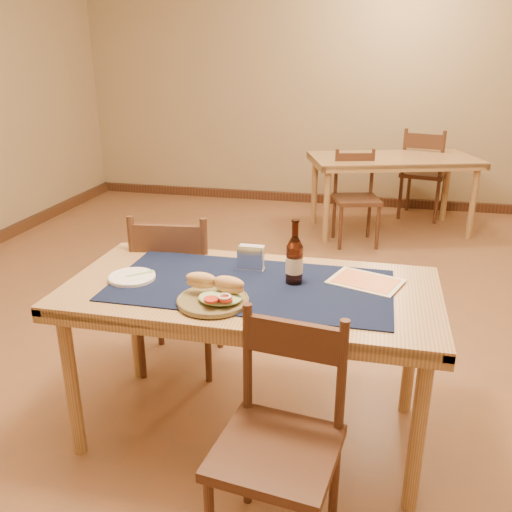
% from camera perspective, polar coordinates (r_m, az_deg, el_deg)
% --- Properties ---
extents(room, '(6.04, 7.04, 2.84)m').
position_cam_1_polar(room, '(2.94, 3.15, 14.88)').
color(room, brown).
rests_on(room, ground).
extents(main_table, '(1.60, 0.80, 0.75)m').
position_cam_1_polar(main_table, '(2.37, -0.54, -4.96)').
color(main_table, tan).
rests_on(main_table, ground).
extents(placemat, '(1.20, 0.60, 0.01)m').
position_cam_1_polar(placemat, '(2.34, -0.55, -3.07)').
color(placemat, black).
rests_on(placemat, main_table).
extents(baseboard, '(6.00, 7.00, 0.10)m').
position_cam_1_polar(baseboard, '(3.35, 2.70, -8.73)').
color(baseboard, '#472B19').
rests_on(baseboard, ground).
extents(back_table, '(1.73, 1.22, 0.75)m').
position_cam_1_polar(back_table, '(5.51, 14.22, 9.25)').
color(back_table, tan).
rests_on(back_table, ground).
extents(chair_main_far, '(0.48, 0.48, 0.93)m').
position_cam_1_polar(chair_main_far, '(2.99, -8.21, -3.38)').
color(chair_main_far, '#472B19').
rests_on(chair_main_far, ground).
extents(chair_main_near, '(0.45, 0.45, 0.87)m').
position_cam_1_polar(chair_main_near, '(1.95, 2.52, -18.72)').
color(chair_main_near, '#472B19').
rests_on(chair_main_near, ground).
extents(chair_back_near, '(0.49, 0.49, 0.86)m').
position_cam_1_polar(chair_back_near, '(5.13, 10.47, 6.20)').
color(chair_back_near, '#472B19').
rests_on(chair_back_near, ground).
extents(chair_back_far, '(0.55, 0.55, 0.97)m').
position_cam_1_polar(chair_back_far, '(6.10, 17.25, 8.42)').
color(chair_back_far, '#472B19').
rests_on(chair_back_far, ground).
extents(sandwich_plate, '(0.29, 0.29, 0.11)m').
position_cam_1_polar(sandwich_plate, '(2.16, -4.36, -4.20)').
color(sandwich_plate, brown).
rests_on(sandwich_plate, placemat).
extents(side_plate, '(0.21, 0.21, 0.02)m').
position_cam_1_polar(side_plate, '(2.45, -12.93, -2.16)').
color(side_plate, white).
rests_on(side_plate, placemat).
extents(fork, '(0.10, 0.10, 0.00)m').
position_cam_1_polar(fork, '(2.46, -11.83, -1.78)').
color(fork, '#7EBC67').
rests_on(fork, side_plate).
extents(beer_bottle, '(0.08, 0.08, 0.28)m').
position_cam_1_polar(beer_bottle, '(2.32, 4.06, -0.40)').
color(beer_bottle, '#42190B').
rests_on(beer_bottle, placemat).
extents(napkin_holder, '(0.13, 0.05, 0.12)m').
position_cam_1_polar(napkin_holder, '(2.48, -0.55, -0.24)').
color(napkin_holder, silver).
rests_on(napkin_holder, placemat).
extents(menu_card, '(0.35, 0.30, 0.01)m').
position_cam_1_polar(menu_card, '(2.41, 11.47, -2.61)').
color(menu_card, beige).
rests_on(menu_card, placemat).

